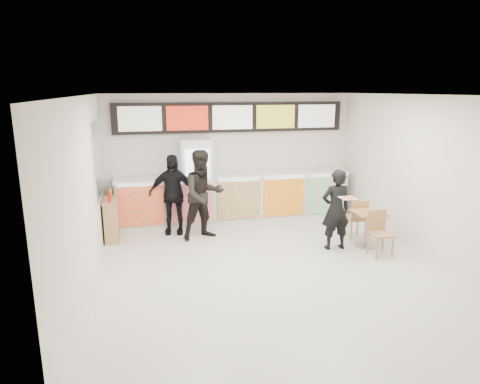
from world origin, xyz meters
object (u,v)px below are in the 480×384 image
object	(u,v)px
customer_main	(336,210)
customer_left	(203,195)
service_counter	(235,198)
cafe_table	(367,223)
drinks_fridge	(196,182)
customer_mid	(173,194)
condiment_ledge	(112,219)

from	to	relation	value
customer_main	customer_left	xyz separation A→B (m)	(-2.42, 1.24, 0.14)
service_counter	customer_left	bearing A→B (deg)	-131.68
service_counter	customer_left	world-z (taller)	customer_left
cafe_table	customer_main	bearing A→B (deg)	178.64
drinks_fridge	customer_mid	distance (m)	0.83
customer_main	customer_mid	xyz separation A→B (m)	(-3.02, 1.72, 0.07)
customer_mid	customer_left	bearing A→B (deg)	-26.38
customer_main	condiment_ledge	bearing A→B (deg)	-19.56
service_counter	customer_left	distance (m)	1.45
customer_mid	cafe_table	bearing A→B (deg)	-12.70
service_counter	customer_mid	world-z (taller)	customer_mid
customer_main	cafe_table	distance (m)	0.75
customer_main	cafe_table	size ratio (longest dim) A/B	1.09
drinks_fridge	cafe_table	world-z (taller)	drinks_fridge
drinks_fridge	customer_left	xyz separation A→B (m)	(0.01, -1.06, -0.06)
customer_main	customer_left	world-z (taller)	customer_left
condiment_ledge	customer_mid	bearing A→B (deg)	5.47
service_counter	drinks_fridge	world-z (taller)	drinks_fridge
customer_main	condiment_ledge	distance (m)	4.61
customer_mid	condiment_ledge	world-z (taller)	customer_mid
drinks_fridge	customer_mid	bearing A→B (deg)	-135.96
drinks_fridge	customer_left	bearing A→B (deg)	-89.69
customer_mid	cafe_table	distance (m)	4.12
service_counter	condiment_ledge	size ratio (longest dim) A/B	5.37
service_counter	customer_main	distance (m)	2.73
customer_main	service_counter	bearing A→B (deg)	-56.07
service_counter	customer_mid	xyz separation A→B (m)	(-1.53, -0.56, 0.30)
cafe_table	customer_left	bearing A→B (deg)	159.45
drinks_fridge	customer_mid	world-z (taller)	drinks_fridge
customer_mid	cafe_table	world-z (taller)	customer_mid
drinks_fridge	condiment_ledge	world-z (taller)	drinks_fridge
service_counter	drinks_fridge	xyz separation A→B (m)	(-0.93, 0.02, 0.43)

